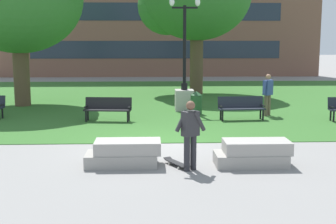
% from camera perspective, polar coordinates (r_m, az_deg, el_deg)
% --- Properties ---
extents(ground_plane, '(140.00, 140.00, 0.00)m').
position_cam_1_polar(ground_plane, '(14.30, -1.60, -3.87)').
color(ground_plane, gray).
extents(grass_lawn, '(40.00, 20.00, 0.02)m').
position_cam_1_polar(grass_lawn, '(24.15, -1.89, 1.51)').
color(grass_lawn, '#336628').
rests_on(grass_lawn, ground).
extents(concrete_block_center, '(1.89, 0.90, 0.64)m').
position_cam_1_polar(concrete_block_center, '(11.91, -5.33, -5.05)').
color(concrete_block_center, '#9E9991').
rests_on(concrete_block_center, ground).
extents(concrete_block_left, '(1.88, 0.90, 0.64)m').
position_cam_1_polar(concrete_block_left, '(12.06, 10.35, -4.99)').
color(concrete_block_left, '#9E9991').
rests_on(concrete_block_left, ground).
extents(person_skateboarder, '(0.80, 0.42, 1.71)m').
position_cam_1_polar(person_skateboarder, '(11.28, 2.74, -2.39)').
color(person_skateboarder, '#28282D').
rests_on(person_skateboarder, ground).
extents(skateboard, '(0.67, 0.99, 0.14)m').
position_cam_1_polar(skateboard, '(11.80, 1.13, -6.26)').
color(skateboard, black).
rests_on(skateboard, ground).
extents(park_bench_near_right, '(1.84, 0.71, 0.90)m').
position_cam_1_polar(park_bench_near_right, '(18.06, -7.33, 0.53)').
color(park_bench_near_right, black).
rests_on(park_bench_near_right, grass_lawn).
extents(park_bench_far_left, '(1.83, 0.66, 0.90)m').
position_cam_1_polar(park_bench_far_left, '(18.43, 8.92, 0.67)').
color(park_bench_far_left, '#1E232D').
rests_on(park_bench_far_left, grass_lawn).
extents(lamp_post_center, '(1.32, 0.80, 4.93)m').
position_cam_1_polar(lamp_post_center, '(20.55, 2.00, 3.01)').
color(lamp_post_center, '#ADA89E').
rests_on(lamp_post_center, grass_lawn).
extents(tree_far_left, '(6.21, 5.92, 7.47)m').
position_cam_1_polar(tree_far_left, '(22.96, -18.01, 12.91)').
color(tree_far_left, brown).
rests_on(tree_far_left, grass_lawn).
extents(trash_bin, '(0.49, 0.49, 0.96)m').
position_cam_1_polar(trash_bin, '(19.59, 3.46, 1.16)').
color(trash_bin, '#234C28').
rests_on(trash_bin, grass_lawn).
extents(person_bystander_near_lawn, '(0.62, 0.67, 1.71)m').
position_cam_1_polar(person_bystander_near_lawn, '(19.49, 12.07, 2.36)').
color(person_bystander_near_lawn, brown).
rests_on(person_bystander_near_lawn, grass_lawn).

